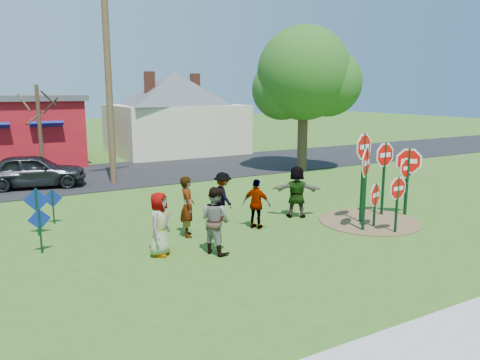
# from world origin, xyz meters

# --- Properties ---
(ground) EXTENTS (120.00, 120.00, 0.00)m
(ground) POSITION_xyz_m (0.00, 0.00, 0.00)
(ground) COLOR #385B1A
(ground) RESTS_ON ground
(sidewalk) EXTENTS (22.00, 1.80, 0.08)m
(sidewalk) POSITION_xyz_m (0.00, -7.20, 0.04)
(sidewalk) COLOR #9E9E99
(sidewalk) RESTS_ON ground
(road) EXTENTS (120.00, 7.50, 0.04)m
(road) POSITION_xyz_m (0.00, 11.50, 0.02)
(road) COLOR black
(road) RESTS_ON ground
(dirt_patch) EXTENTS (3.20, 3.20, 0.03)m
(dirt_patch) POSITION_xyz_m (4.50, -1.00, 0.01)
(dirt_patch) COLOR brown
(dirt_patch) RESTS_ON ground
(cream_house) EXTENTS (9.40, 9.40, 6.50)m
(cream_house) POSITION_xyz_m (5.50, 18.00, 2.92)
(cream_house) COLOR beige
(cream_house) RESTS_ON ground
(stop_sign_a) EXTENTS (0.93, 0.06, 1.82)m
(stop_sign_a) POSITION_xyz_m (4.28, -2.26, 1.23)
(stop_sign_a) COLOR #0D321A
(stop_sign_a) RESTS_ON ground
(stop_sign_b) EXTENTS (1.09, 0.30, 3.00)m
(stop_sign_b) POSITION_xyz_m (4.18, -0.92, 2.18)
(stop_sign_b) COLOR #0D321A
(stop_sign_b) RESTS_ON ground
(stop_sign_c) EXTENTS (1.11, 0.08, 2.62)m
(stop_sign_c) POSITION_xyz_m (5.44, -0.61, 1.82)
(stop_sign_c) COLOR #0D321A
(stop_sign_c) RESTS_ON ground
(stop_sign_d) EXTENTS (0.95, 0.07, 2.10)m
(stop_sign_d) POSITION_xyz_m (6.12, -0.99, 1.48)
(stop_sign_d) COLOR #0D321A
(stop_sign_d) RESTS_ON ground
(stop_sign_e) EXTENTS (0.94, 0.39, 1.53)m
(stop_sign_e) POSITION_xyz_m (4.17, -1.51, 0.96)
(stop_sign_e) COLOR #0D321A
(stop_sign_e) RESTS_ON ground
(stop_sign_f) EXTENTS (0.93, 0.73, 2.44)m
(stop_sign_f) POSITION_xyz_m (6.15, -1.01, 1.70)
(stop_sign_f) COLOR #0D321A
(stop_sign_f) RESTS_ON ground
(stop_sign_g) EXTENTS (1.04, 0.64, 2.68)m
(stop_sign_g) POSITION_xyz_m (3.61, -1.61, 1.85)
(stop_sign_g) COLOR #0D321A
(stop_sign_g) RESTS_ON ground
(blue_diamond_b) EXTENTS (0.57, 0.06, 1.20)m
(blue_diamond_b) POSITION_xyz_m (-5.05, 1.07, 0.75)
(blue_diamond_b) COLOR #0D321A
(blue_diamond_b) RESTS_ON ground
(blue_diamond_c) EXTENTS (0.68, 0.26, 1.41)m
(blue_diamond_c) POSITION_xyz_m (-4.92, 2.74, 0.87)
(blue_diamond_c) COLOR #0D321A
(blue_diamond_c) RESTS_ON ground
(blue_diamond_d) EXTENTS (0.58, 0.13, 1.13)m
(blue_diamond_d) POSITION_xyz_m (-4.35, 3.76, 0.70)
(blue_diamond_d) COLOR #0D321A
(blue_diamond_d) RESTS_ON ground
(person_a) EXTENTS (0.92, 0.95, 1.65)m
(person_a) POSITION_xyz_m (-2.42, -0.59, 0.82)
(person_a) COLOR #3C4D90
(person_a) RESTS_ON ground
(person_b) EXTENTS (0.60, 0.74, 1.76)m
(person_b) POSITION_xyz_m (-1.17, 0.52, 0.88)
(person_b) COLOR #1B6559
(person_b) RESTS_ON ground
(person_c) EXTENTS (0.93, 1.04, 1.76)m
(person_c) POSITION_xyz_m (-1.11, -1.14, 0.88)
(person_c) COLOR #946040
(person_c) RESTS_ON ground
(person_d) EXTENTS (0.61, 1.04, 1.58)m
(person_d) POSITION_xyz_m (0.49, 1.50, 0.79)
(person_d) COLOR #36373B
(person_d) RESTS_ON ground
(person_e) EXTENTS (0.82, 0.95, 1.53)m
(person_e) POSITION_xyz_m (0.96, 0.18, 0.77)
(person_e) COLOR #422950
(person_e) RESTS_ON ground
(person_f) EXTENTS (1.63, 1.31, 1.74)m
(person_f) POSITION_xyz_m (2.80, 0.64, 0.87)
(person_f) COLOR #1D482B
(person_f) RESTS_ON ground
(suv) EXTENTS (4.50, 2.54, 1.45)m
(suv) POSITION_xyz_m (-4.22, 10.02, 0.76)
(suv) COLOR #2F2F34
(suv) RESTS_ON road
(utility_pole) EXTENTS (2.28, 0.56, 9.39)m
(utility_pole) POSITION_xyz_m (-0.99, 9.31, 4.94)
(utility_pole) COLOR #4C3823
(utility_pole) RESTS_ON ground
(leafy_tree) EXTENTS (5.18, 4.73, 7.37)m
(leafy_tree) POSITION_xyz_m (8.55, 7.79, 4.74)
(leafy_tree) COLOR #382819
(leafy_tree) RESTS_ON ground
(bare_tree_east) EXTENTS (1.80, 1.80, 4.42)m
(bare_tree_east) POSITION_xyz_m (-3.56, 12.43, 2.86)
(bare_tree_east) COLOR #382819
(bare_tree_east) RESTS_ON ground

